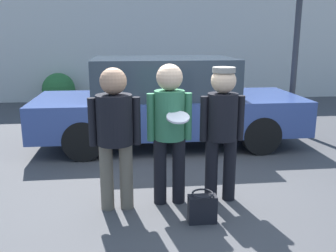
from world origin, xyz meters
The scene contains 8 objects.
ground_plane centered at (0.00, 0.00, 0.00)m, with size 56.00×56.00×0.00m, color #3F3F42.
storefront_building centered at (0.00, 6.97, 1.71)m, with size 24.00×0.22×3.36m.
person_left centered at (-0.89, -0.30, 0.96)m, with size 0.57×0.40×1.61m.
person_middle_with_frisbee centered at (-0.28, -0.21, 0.97)m, with size 0.51×0.54×1.64m.
person_right centered at (0.33, -0.20, 0.95)m, with size 0.52×0.35×1.60m.
parked_car_near centered at (-0.04, 2.25, 0.77)m, with size 4.68×1.80×1.55m.
shrub centered at (-2.63, 6.33, 0.45)m, with size 0.90×0.90×0.90m.
handbag centered at (0.01, -0.73, 0.16)m, with size 0.30×0.23×0.34m.
Camera 1 is at (-0.75, -4.31, 1.96)m, focal length 40.00 mm.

